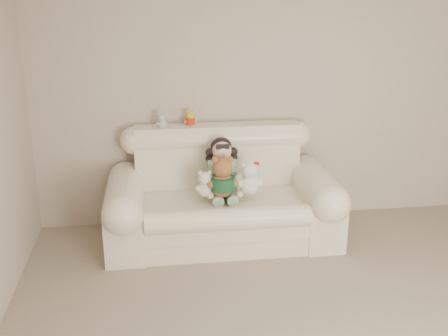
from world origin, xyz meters
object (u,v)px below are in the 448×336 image
sofa (223,189)px  white_cat (250,175)px  brown_teddy (222,173)px  seated_child (222,167)px  cream_teddy (205,181)px

sofa → white_cat: (0.23, -0.12, 0.17)m
sofa → white_cat: bearing=-27.5°
sofa → brown_teddy: bearing=-97.6°
sofa → seated_child: size_ratio=3.77×
sofa → brown_teddy: size_ratio=4.82×
sofa → seated_child: (0.00, 0.08, 0.18)m
sofa → brown_teddy: 0.25m
brown_teddy → white_cat: (0.25, 0.02, -0.04)m
cream_teddy → white_cat: bearing=3.5°
sofa → white_cat: sofa is taller
brown_teddy → cream_teddy: size_ratio=1.55×
sofa → cream_teddy: bearing=-145.3°
white_cat → cream_teddy: 0.40m
sofa → cream_teddy: 0.24m
brown_teddy → white_cat: bearing=-9.7°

